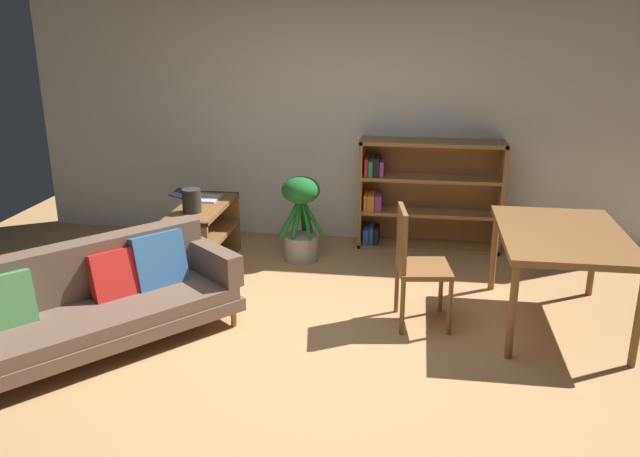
{
  "coord_description": "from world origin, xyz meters",
  "views": [
    {
      "loc": [
        0.7,
        -4.07,
        2.31
      ],
      "look_at": [
        0.02,
        0.47,
        0.81
      ],
      "focal_mm": 36.69,
      "sensor_mm": 36.0,
      "label": 1
    }
  ],
  "objects_px": {
    "fabric_couch": "(93,300)",
    "potted_floor_plant": "(301,216)",
    "open_laptop": "(199,197)",
    "dining_chair_near": "(415,260)",
    "media_console": "(204,236)",
    "bookshelf": "(423,194)",
    "desk_speaker": "(192,201)",
    "dining_table": "(562,241)"
  },
  "relations": [
    {
      "from": "open_laptop",
      "to": "dining_chair_near",
      "type": "relative_size",
      "value": 0.48
    },
    {
      "from": "fabric_couch",
      "to": "desk_speaker",
      "type": "bearing_deg",
      "value": 79.89
    },
    {
      "from": "fabric_couch",
      "to": "dining_table",
      "type": "height_order",
      "value": "dining_table"
    },
    {
      "from": "fabric_couch",
      "to": "media_console",
      "type": "relative_size",
      "value": 1.92
    },
    {
      "from": "media_console",
      "to": "open_laptop",
      "type": "relative_size",
      "value": 2.33
    },
    {
      "from": "dining_table",
      "to": "bookshelf",
      "type": "bearing_deg",
      "value": 121.25
    },
    {
      "from": "open_laptop",
      "to": "bookshelf",
      "type": "bearing_deg",
      "value": 17.25
    },
    {
      "from": "open_laptop",
      "to": "bookshelf",
      "type": "height_order",
      "value": "bookshelf"
    },
    {
      "from": "dining_table",
      "to": "dining_chair_near",
      "type": "relative_size",
      "value": 1.42
    },
    {
      "from": "media_console",
      "to": "dining_chair_near",
      "type": "relative_size",
      "value": 1.12
    },
    {
      "from": "potted_floor_plant",
      "to": "open_laptop",
      "type": "bearing_deg",
      "value": -176.3
    },
    {
      "from": "fabric_couch",
      "to": "desk_speaker",
      "type": "height_order",
      "value": "desk_speaker"
    },
    {
      "from": "media_console",
      "to": "bookshelf",
      "type": "distance_m",
      "value": 2.27
    },
    {
      "from": "media_console",
      "to": "dining_chair_near",
      "type": "distance_m",
      "value": 2.23
    },
    {
      "from": "media_console",
      "to": "bookshelf",
      "type": "bearing_deg",
      "value": 23.6
    },
    {
      "from": "fabric_couch",
      "to": "potted_floor_plant",
      "type": "distance_m",
      "value": 2.28
    },
    {
      "from": "fabric_couch",
      "to": "media_console",
      "type": "bearing_deg",
      "value": 80.56
    },
    {
      "from": "media_console",
      "to": "fabric_couch",
      "type": "bearing_deg",
      "value": -99.44
    },
    {
      "from": "fabric_couch",
      "to": "bookshelf",
      "type": "height_order",
      "value": "bookshelf"
    },
    {
      "from": "desk_speaker",
      "to": "dining_chair_near",
      "type": "xyz_separation_m",
      "value": [
        2.02,
        -0.74,
        -0.18
      ]
    },
    {
      "from": "dining_table",
      "to": "bookshelf",
      "type": "distance_m",
      "value": 2.0
    },
    {
      "from": "dining_table",
      "to": "dining_chair_near",
      "type": "distance_m",
      "value": 1.12
    },
    {
      "from": "media_console",
      "to": "dining_table",
      "type": "height_order",
      "value": "dining_table"
    },
    {
      "from": "dining_table",
      "to": "bookshelf",
      "type": "xyz_separation_m",
      "value": [
        -1.03,
        1.7,
        -0.13
      ]
    },
    {
      "from": "media_console",
      "to": "desk_speaker",
      "type": "bearing_deg",
      "value": -94.94
    },
    {
      "from": "open_laptop",
      "to": "desk_speaker",
      "type": "xyz_separation_m",
      "value": [
        0.09,
        -0.44,
        0.09
      ]
    },
    {
      "from": "potted_floor_plant",
      "to": "dining_chair_near",
      "type": "xyz_separation_m",
      "value": [
        1.11,
        -1.25,
        0.07
      ]
    },
    {
      "from": "desk_speaker",
      "to": "potted_floor_plant",
      "type": "xyz_separation_m",
      "value": [
        0.91,
        0.51,
        -0.26
      ]
    },
    {
      "from": "media_console",
      "to": "open_laptop",
      "type": "distance_m",
      "value": 0.41
    },
    {
      "from": "potted_floor_plant",
      "to": "bookshelf",
      "type": "relative_size",
      "value": 0.58
    },
    {
      "from": "open_laptop",
      "to": "potted_floor_plant",
      "type": "xyz_separation_m",
      "value": [
        1.0,
        0.06,
        -0.17
      ]
    },
    {
      "from": "desk_speaker",
      "to": "potted_floor_plant",
      "type": "height_order",
      "value": "potted_floor_plant"
    },
    {
      "from": "open_laptop",
      "to": "bookshelf",
      "type": "distance_m",
      "value": 2.28
    },
    {
      "from": "desk_speaker",
      "to": "open_laptop",
      "type": "bearing_deg",
      "value": 101.22
    },
    {
      "from": "bookshelf",
      "to": "open_laptop",
      "type": "bearing_deg",
      "value": -162.75
    },
    {
      "from": "fabric_couch",
      "to": "media_console",
      "type": "xyz_separation_m",
      "value": [
        0.28,
        1.67,
        -0.06
      ]
    },
    {
      "from": "open_laptop",
      "to": "desk_speaker",
      "type": "distance_m",
      "value": 0.46
    },
    {
      "from": "dining_chair_near",
      "to": "bookshelf",
      "type": "distance_m",
      "value": 1.86
    },
    {
      "from": "desk_speaker",
      "to": "dining_table",
      "type": "xyz_separation_m",
      "value": [
        3.12,
        -0.58,
        -0.03
      ]
    },
    {
      "from": "fabric_couch",
      "to": "desk_speaker",
      "type": "relative_size",
      "value": 9.41
    },
    {
      "from": "open_laptop",
      "to": "media_console",
      "type": "bearing_deg",
      "value": -64.92
    },
    {
      "from": "dining_chair_near",
      "to": "dining_table",
      "type": "bearing_deg",
      "value": 8.17
    }
  ]
}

